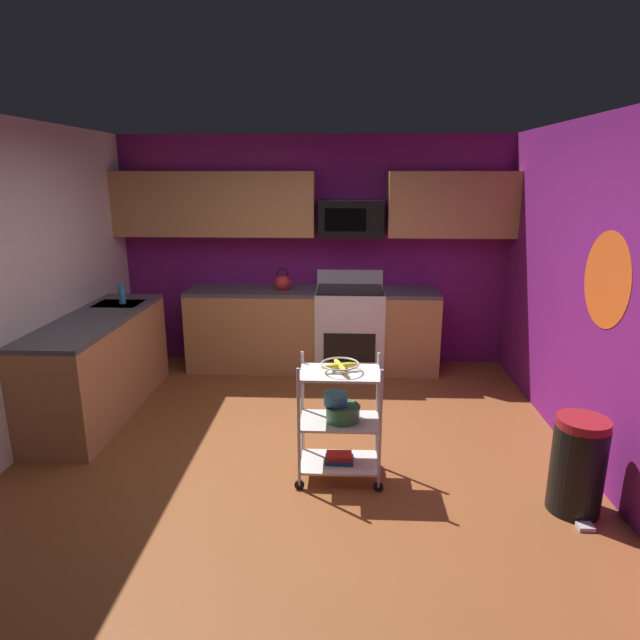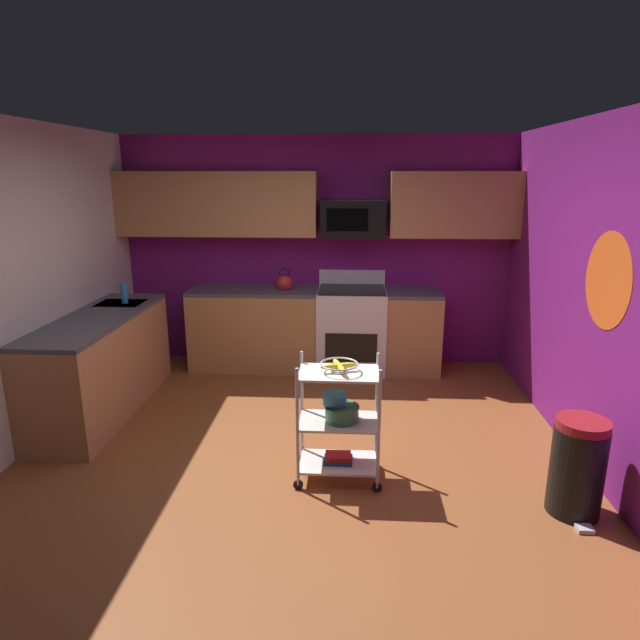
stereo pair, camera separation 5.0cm
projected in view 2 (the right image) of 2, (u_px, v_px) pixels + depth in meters
floor at (296, 461)px, 4.27m from camera, size 4.40×4.80×0.04m
wall_back at (316, 252)px, 6.27m from camera, size 4.52×0.06×2.60m
wall_right at (610, 302)px, 3.80m from camera, size 0.06×4.80×2.60m
wall_flower_decal at (607, 281)px, 3.78m from camera, size 0.00×0.69×0.69m
counter_run at (236, 341)px, 5.70m from camera, size 3.60×2.55×0.92m
oven_range at (351, 328)px, 6.14m from camera, size 0.76×0.65×1.10m
upper_cabinets at (307, 204)px, 5.94m from camera, size 4.40×0.33×0.70m
microwave at (353, 218)px, 5.92m from camera, size 0.70×0.39×0.40m
rolling_cart at (339, 421)px, 3.89m from camera, size 0.63×0.37×0.91m
fruit_bowl at (339, 366)px, 3.78m from camera, size 0.27×0.27×0.07m
mixing_bowl_large at (342, 413)px, 3.87m from camera, size 0.25×0.25×0.11m
mixing_bowl_small at (335, 398)px, 3.87m from camera, size 0.18×0.18×0.08m
book_stack at (338, 458)px, 3.97m from camera, size 0.21×0.16×0.06m
kettle at (285, 283)px, 6.05m from camera, size 0.21×0.18×0.26m
dish_soap_bottle at (124, 293)px, 5.40m from camera, size 0.06×0.06×0.20m
trash_can at (577, 467)px, 3.52m from camera, size 0.34×0.42×0.66m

